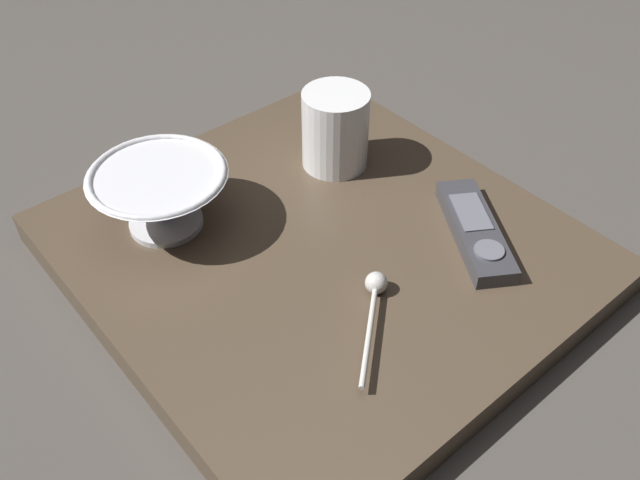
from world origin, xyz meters
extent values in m
plane|color=#47423D|center=(0.00, 0.00, 0.00)|extent=(6.00, 6.00, 0.00)
cube|color=#4C3D2D|center=(0.00, 0.00, 0.02)|extent=(0.55, 0.52, 0.04)
cylinder|color=silver|center=(-0.14, -0.12, 0.04)|extent=(0.09, 0.09, 0.01)
cone|color=silver|center=(-0.14, -0.12, 0.08)|extent=(0.16, 0.16, 0.07)
torus|color=silver|center=(-0.14, -0.12, 0.11)|extent=(0.16, 0.16, 0.01)
cylinder|color=white|center=(-0.10, 0.11, 0.09)|extent=(0.09, 0.09, 0.10)
cylinder|color=silver|center=(0.15, -0.06, 0.05)|extent=(0.09, 0.10, 0.01)
sphere|color=silver|center=(0.10, -0.01, 0.05)|extent=(0.02, 0.02, 0.02)
cube|color=#38383D|center=(0.11, 0.14, 0.05)|extent=(0.17, 0.13, 0.02)
cylinder|color=slate|center=(0.15, 0.12, 0.06)|extent=(0.03, 0.03, 0.00)
cube|color=slate|center=(0.10, 0.15, 0.06)|extent=(0.08, 0.07, 0.00)
camera|label=1|loc=(0.45, -0.38, 0.58)|focal=38.31mm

